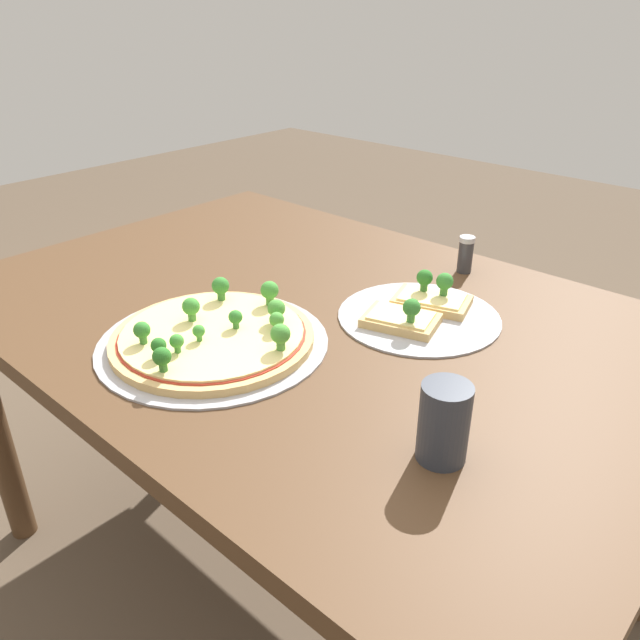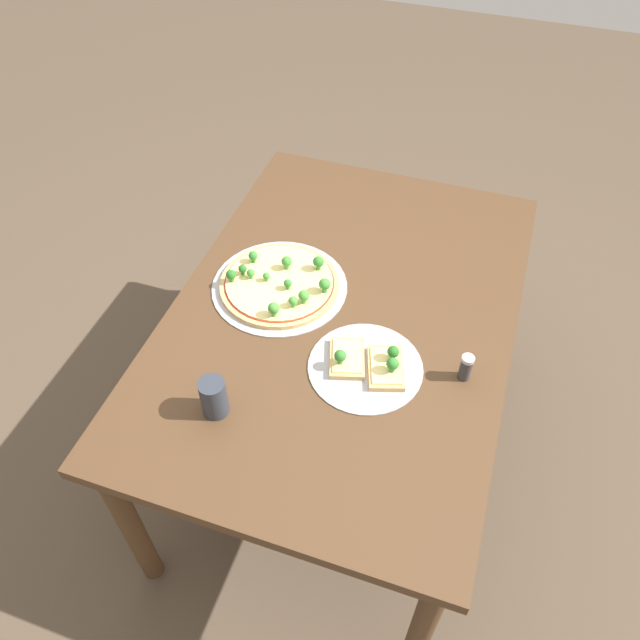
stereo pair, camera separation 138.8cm
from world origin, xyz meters
TOP-DOWN VIEW (x-y plane):
  - ground_plane at (0.00, 0.00)m, footprint 8.00×8.00m
  - dining_table at (0.00, 0.00)m, footprint 1.37×0.94m
  - pizza_tray_whole at (0.03, 0.20)m, footprint 0.39×0.39m
  - pizza_tray_slice at (-0.17, -0.12)m, footprint 0.30×0.30m
  - drinking_cup at (-0.42, 0.20)m, footprint 0.06×0.06m
  - condiment_shaker at (-0.13, -0.36)m, footprint 0.03×0.03m

SIDE VIEW (x-z plane):
  - ground_plane at x=0.00m, z-range 0.00..0.00m
  - dining_table at x=0.00m, z-range 0.27..0.97m
  - pizza_tray_slice at x=-0.17m, z-range 0.68..0.75m
  - pizza_tray_whole at x=0.03m, z-range 0.68..0.75m
  - condiment_shaker at x=-0.13m, z-range 0.70..0.78m
  - drinking_cup at x=-0.42m, z-range 0.70..0.81m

